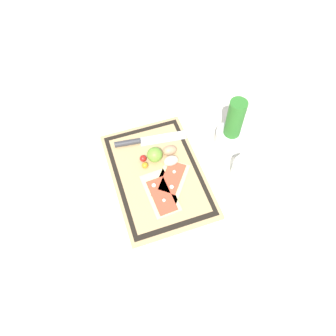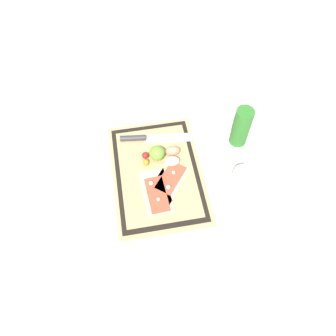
{
  "view_description": "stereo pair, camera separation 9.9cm",
  "coord_description": "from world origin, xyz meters",
  "px_view_note": "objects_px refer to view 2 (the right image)",
  "views": [
    {
      "loc": [
        0.6,
        -0.16,
        1.05
      ],
      "look_at": [
        0.0,
        0.04,
        0.04
      ],
      "focal_mm": 35.0,
      "sensor_mm": 36.0,
      "label": 1
    },
    {
      "loc": [
        0.63,
        -0.07,
        1.05
      ],
      "look_at": [
        0.0,
        0.04,
        0.04
      ],
      "focal_mm": 35.0,
      "sensor_mm": 36.0,
      "label": 2
    }
  ],
  "objects_px": {
    "pizza_slice_near": "(156,192)",
    "egg_pink": "(172,161)",
    "cherry_tomato_red": "(145,155)",
    "sauce_jar": "(242,180)",
    "knife": "(144,138)",
    "cherry_tomato_yellow": "(146,162)",
    "lime": "(157,153)",
    "herb_pot": "(237,140)",
    "pizza_slice_far": "(170,180)",
    "egg_brown": "(173,151)"
  },
  "relations": [
    {
      "from": "pizza_slice_near",
      "to": "herb_pot",
      "type": "xyz_separation_m",
      "value": [
        -0.13,
        0.33,
        0.06
      ]
    },
    {
      "from": "egg_brown",
      "to": "lime",
      "type": "xyz_separation_m",
      "value": [
        0.01,
        -0.06,
        0.01
      ]
    },
    {
      "from": "cherry_tomato_red",
      "to": "sauce_jar",
      "type": "xyz_separation_m",
      "value": [
        0.17,
        0.32,
        0.01
      ]
    },
    {
      "from": "cherry_tomato_red",
      "to": "pizza_slice_far",
      "type": "bearing_deg",
      "value": 31.21
    },
    {
      "from": "knife",
      "to": "pizza_slice_near",
      "type": "bearing_deg",
      "value": 2.32
    },
    {
      "from": "knife",
      "to": "cherry_tomato_yellow",
      "type": "distance_m",
      "value": 0.12
    },
    {
      "from": "pizza_slice_near",
      "to": "cherry_tomato_yellow",
      "type": "bearing_deg",
      "value": -171.6
    },
    {
      "from": "egg_pink",
      "to": "lime",
      "type": "xyz_separation_m",
      "value": [
        -0.04,
        -0.05,
        0.01
      ]
    },
    {
      "from": "cherry_tomato_yellow",
      "to": "knife",
      "type": "bearing_deg",
      "value": 175.64
    },
    {
      "from": "knife",
      "to": "sauce_jar",
      "type": "distance_m",
      "value": 0.41
    },
    {
      "from": "knife",
      "to": "lime",
      "type": "xyz_separation_m",
      "value": [
        0.09,
        0.04,
        0.02
      ]
    },
    {
      "from": "lime",
      "to": "sauce_jar",
      "type": "distance_m",
      "value": 0.32
    },
    {
      "from": "knife",
      "to": "sauce_jar",
      "type": "height_order",
      "value": "sauce_jar"
    },
    {
      "from": "egg_brown",
      "to": "knife",
      "type": "bearing_deg",
      "value": -131.82
    },
    {
      "from": "egg_pink",
      "to": "pizza_slice_far",
      "type": "bearing_deg",
      "value": -17.41
    },
    {
      "from": "cherry_tomato_red",
      "to": "cherry_tomato_yellow",
      "type": "xyz_separation_m",
      "value": [
        0.03,
        -0.0,
        -0.0
      ]
    },
    {
      "from": "knife",
      "to": "cherry_tomato_yellow",
      "type": "xyz_separation_m",
      "value": [
        0.12,
        -0.01,
        0.0
      ]
    },
    {
      "from": "egg_pink",
      "to": "sauce_jar",
      "type": "distance_m",
      "value": 0.26
    },
    {
      "from": "pizza_slice_far",
      "to": "egg_pink",
      "type": "distance_m",
      "value": 0.08
    },
    {
      "from": "egg_brown",
      "to": "cherry_tomato_yellow",
      "type": "relative_size",
      "value": 2.38
    },
    {
      "from": "pizza_slice_far",
      "to": "lime",
      "type": "height_order",
      "value": "lime"
    },
    {
      "from": "pizza_slice_near",
      "to": "pizza_slice_far",
      "type": "xyz_separation_m",
      "value": [
        -0.04,
        0.06,
        0.0
      ]
    },
    {
      "from": "cherry_tomato_red",
      "to": "knife",
      "type": "bearing_deg",
      "value": 175.48
    },
    {
      "from": "pizza_slice_near",
      "to": "egg_pink",
      "type": "xyz_separation_m",
      "value": [
        -0.11,
        0.08,
        0.01
      ]
    },
    {
      "from": "pizza_slice_far",
      "to": "egg_brown",
      "type": "distance_m",
      "value": 0.12
    },
    {
      "from": "lime",
      "to": "cherry_tomato_yellow",
      "type": "bearing_deg",
      "value": -63.99
    },
    {
      "from": "knife",
      "to": "egg_pink",
      "type": "xyz_separation_m",
      "value": [
        0.13,
        0.09,
        0.01
      ]
    },
    {
      "from": "lime",
      "to": "cherry_tomato_red",
      "type": "relative_size",
      "value": 2.24
    },
    {
      "from": "egg_brown",
      "to": "cherry_tomato_red",
      "type": "relative_size",
      "value": 2.14
    },
    {
      "from": "sauce_jar",
      "to": "knife",
      "type": "bearing_deg",
      "value": -129.22
    },
    {
      "from": "pizza_slice_far",
      "to": "cherry_tomato_yellow",
      "type": "distance_m",
      "value": 0.11
    },
    {
      "from": "pizza_slice_near",
      "to": "herb_pot",
      "type": "bearing_deg",
      "value": 111.99
    },
    {
      "from": "pizza_slice_near",
      "to": "knife",
      "type": "height_order",
      "value": "pizza_slice_near"
    },
    {
      "from": "cherry_tomato_red",
      "to": "sauce_jar",
      "type": "bearing_deg",
      "value": 61.96
    },
    {
      "from": "knife",
      "to": "herb_pot",
      "type": "distance_m",
      "value": 0.36
    },
    {
      "from": "lime",
      "to": "sauce_jar",
      "type": "height_order",
      "value": "sauce_jar"
    },
    {
      "from": "cherry_tomato_yellow",
      "to": "egg_pink",
      "type": "bearing_deg",
      "value": 80.23
    },
    {
      "from": "egg_pink",
      "to": "lime",
      "type": "bearing_deg",
      "value": -127.5
    },
    {
      "from": "lime",
      "to": "herb_pot",
      "type": "relative_size",
      "value": 0.24
    },
    {
      "from": "pizza_slice_near",
      "to": "pizza_slice_far",
      "type": "relative_size",
      "value": 0.99
    },
    {
      "from": "pizza_slice_far",
      "to": "egg_brown",
      "type": "xyz_separation_m",
      "value": [
        -0.12,
        0.03,
        0.01
      ]
    },
    {
      "from": "egg_pink",
      "to": "lime",
      "type": "height_order",
      "value": "lime"
    },
    {
      "from": "sauce_jar",
      "to": "pizza_slice_far",
      "type": "bearing_deg",
      "value": -102.01
    },
    {
      "from": "pizza_slice_far",
      "to": "egg_pink",
      "type": "relative_size",
      "value": 3.42
    },
    {
      "from": "knife",
      "to": "herb_pot",
      "type": "xyz_separation_m",
      "value": [
        0.11,
        0.34,
        0.06
      ]
    },
    {
      "from": "egg_pink",
      "to": "cherry_tomato_yellow",
      "type": "bearing_deg",
      "value": -99.77
    },
    {
      "from": "egg_brown",
      "to": "egg_pink",
      "type": "relative_size",
      "value": 1.0
    },
    {
      "from": "pizza_slice_near",
      "to": "lime",
      "type": "bearing_deg",
      "value": 169.83
    },
    {
      "from": "knife",
      "to": "sauce_jar",
      "type": "xyz_separation_m",
      "value": [
        0.26,
        0.32,
        0.01
      ]
    },
    {
      "from": "pizza_slice_near",
      "to": "egg_brown",
      "type": "height_order",
      "value": "egg_brown"
    }
  ]
}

